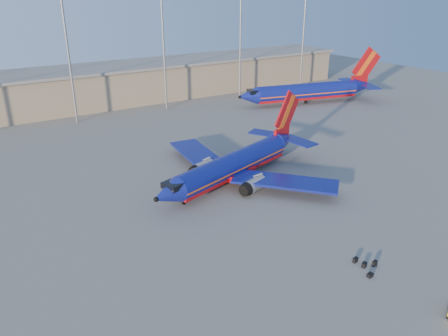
{
  "coord_description": "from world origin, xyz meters",
  "views": [
    {
      "loc": [
        -26.52,
        -41.42,
        25.19
      ],
      "look_at": [
        1.35,
        1.39,
        4.0
      ],
      "focal_mm": 35.0,
      "sensor_mm": 36.0,
      "label": 1
    }
  ],
  "objects": [
    {
      "name": "terminal_building",
      "position": [
        10.0,
        58.0,
        4.32
      ],
      "size": [
        122.0,
        16.0,
        8.5
      ],
      "color": "gray",
      "rests_on": "ground"
    },
    {
      "name": "aircraft_second",
      "position": [
        45.23,
        32.08,
        2.82
      ],
      "size": [
        35.74,
        16.44,
        12.3
      ],
      "rotation": [
        0.0,
        0.0,
        -0.24
      ],
      "color": "navy",
      "rests_on": "ground"
    },
    {
      "name": "light_mast_row",
      "position": [
        5.0,
        46.0,
        17.55
      ],
      "size": [
        101.6,
        1.6,
        28.65
      ],
      "color": "gray",
      "rests_on": "ground"
    },
    {
      "name": "luggage_pile",
      "position": [
        4.33,
        -19.27,
        0.24
      ],
      "size": [
        2.42,
        2.82,
        0.55
      ],
      "color": "black",
      "rests_on": "ground"
    },
    {
      "name": "aircraft_main",
      "position": [
        5.9,
        5.26,
        2.25
      ],
      "size": [
        30.21,
        28.61,
        10.52
      ],
      "rotation": [
        0.0,
        0.0,
        0.29
      ],
      "color": "navy",
      "rests_on": "ground"
    },
    {
      "name": "ground",
      "position": [
        0.0,
        0.0,
        0.0
      ],
      "size": [
        220.0,
        220.0,
        0.0
      ],
      "primitive_type": "plane",
      "color": "slate",
      "rests_on": "ground"
    }
  ]
}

